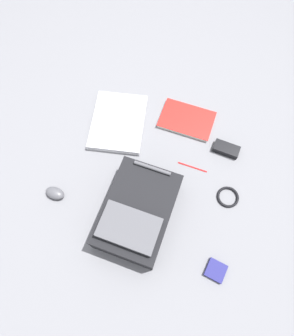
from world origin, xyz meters
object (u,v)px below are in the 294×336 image
object	(u,v)px
book_blue	(187,120)
pen_black	(192,167)
power_brick	(226,149)
cable_coil	(228,197)
earbud_pouch	(216,271)
laptop	(118,122)
backpack	(137,213)
computer_mouse	(55,193)

from	to	relation	value
book_blue	pen_black	xyz separation A→B (m)	(0.23, 0.12, -0.01)
power_brick	pen_black	bearing A→B (deg)	-37.88
book_blue	power_brick	distance (m)	0.25
pen_black	cable_coil	bearing A→B (deg)	69.58
earbud_pouch	laptop	bearing A→B (deg)	-124.55
cable_coil	laptop	bearing A→B (deg)	-103.02
book_blue	power_brick	bearing A→B (deg)	71.43
backpack	laptop	xyz separation A→B (m)	(-0.41, -0.30, -0.06)
computer_mouse	earbud_pouch	bearing A→B (deg)	86.53
backpack	pen_black	xyz separation A→B (m)	(-0.33, 0.14, -0.07)
laptop	book_blue	bearing A→B (deg)	116.80
cable_coil	earbud_pouch	distance (m)	0.34
book_blue	earbud_pouch	bearing A→B (deg)	30.66
computer_mouse	power_brick	size ratio (longest dim) A/B	0.73
backpack	laptop	world-z (taller)	backpack
computer_mouse	pen_black	bearing A→B (deg)	123.91
earbud_pouch	book_blue	bearing A→B (deg)	-149.34
backpack	earbud_pouch	size ratio (longest dim) A/B	5.38
backpack	power_brick	xyz separation A→B (m)	(-0.49, 0.26, -0.06)
power_brick	pen_black	world-z (taller)	power_brick
backpack	pen_black	distance (m)	0.37
book_blue	power_brick	world-z (taller)	power_brick
laptop	book_blue	xyz separation A→B (m)	(-0.16, 0.32, -0.00)
book_blue	cable_coil	world-z (taller)	book_blue
backpack	power_brick	bearing A→B (deg)	151.87
book_blue	computer_mouse	distance (m)	0.76
computer_mouse	backpack	bearing A→B (deg)	96.45
laptop	earbud_pouch	size ratio (longest dim) A/B	5.12
computer_mouse	power_brick	bearing A→B (deg)	127.46
laptop	book_blue	distance (m)	0.36
computer_mouse	pen_black	size ratio (longest dim) A/B	0.62
earbud_pouch	power_brick	bearing A→B (deg)	-165.95
laptop	cable_coil	bearing A→B (deg)	76.98
backpack	power_brick	world-z (taller)	backpack
pen_black	book_blue	bearing A→B (deg)	-152.53
backpack	earbud_pouch	xyz separation A→B (m)	(0.08, 0.40, -0.06)
book_blue	computer_mouse	bearing A→B (deg)	-33.47
power_brick	backpack	bearing A→B (deg)	-28.13
computer_mouse	earbud_pouch	size ratio (longest dim) A/B	1.15
pen_black	earbud_pouch	xyz separation A→B (m)	(0.41, 0.26, 0.01)
backpack	book_blue	bearing A→B (deg)	178.07
book_blue	power_brick	xyz separation A→B (m)	(0.08, 0.24, 0.01)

